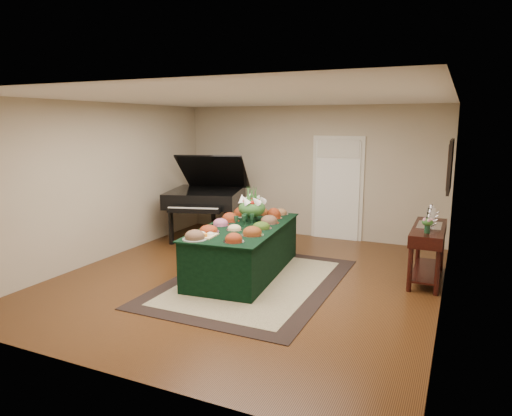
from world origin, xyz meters
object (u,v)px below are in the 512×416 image
at_px(grand_piano, 206,196).
at_px(buffet_table, 244,249).
at_px(mahogany_sideboard, 428,239).
at_px(floral_centerpiece, 252,205).

bearing_deg(grand_piano, buffet_table, -45.15).
bearing_deg(mahogany_sideboard, floral_centerpiece, -170.00).
bearing_deg(floral_centerpiece, grand_piano, 141.25).
distance_m(buffet_table, mahogany_sideboard, 2.80).
height_order(floral_centerpiece, mahogany_sideboard, floral_centerpiece).
distance_m(floral_centerpiece, grand_piano, 2.13).
relative_size(floral_centerpiece, grand_piano, 0.23).
height_order(buffet_table, mahogany_sideboard, mahogany_sideboard).
bearing_deg(floral_centerpiece, mahogany_sideboard, 10.00).
distance_m(floral_centerpiece, mahogany_sideboard, 2.76).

